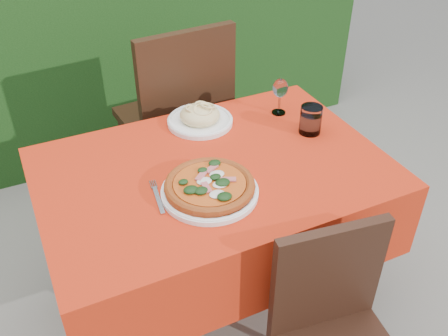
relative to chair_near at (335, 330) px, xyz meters
name	(u,v)px	position (x,y,z in m)	size (l,w,h in m)	color
ground	(215,300)	(-0.14, 0.62, -0.47)	(60.00, 60.00, 0.00)	#68645E
hedge	(101,0)	(-0.14, 2.17, 0.44)	(3.20, 0.55, 1.78)	black
dining_table	(214,199)	(-0.14, 0.62, 0.12)	(1.26, 0.86, 0.75)	#4B2D18
chair_near	(335,330)	(0.00, 0.00, 0.00)	(0.42, 0.42, 0.83)	black
chair_far	(179,112)	(-0.02, 1.30, 0.13)	(0.51, 0.51, 1.05)	black
pizza_plate	(210,187)	(-0.21, 0.48, 0.30)	(0.37, 0.37, 0.06)	white
pasta_plate	(200,117)	(-0.06, 0.93, 0.30)	(0.27, 0.27, 0.08)	white
water_glass	(311,121)	(0.31, 0.68, 0.33)	(0.09, 0.09, 0.11)	white
wine_glass	(280,89)	(0.28, 0.86, 0.39)	(0.07, 0.07, 0.16)	silver
fork	(159,200)	(-0.38, 0.52, 0.28)	(0.03, 0.20, 0.01)	#B5B6BD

